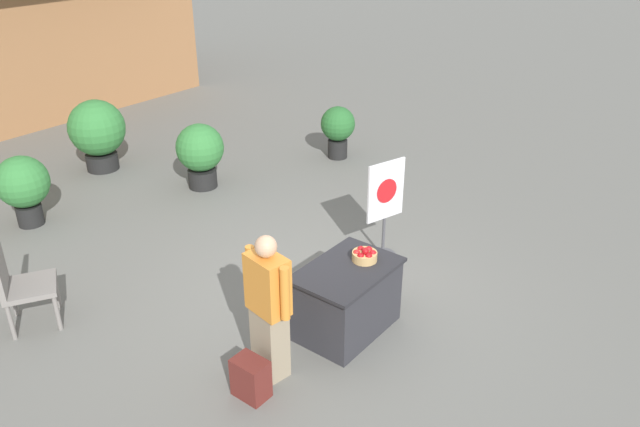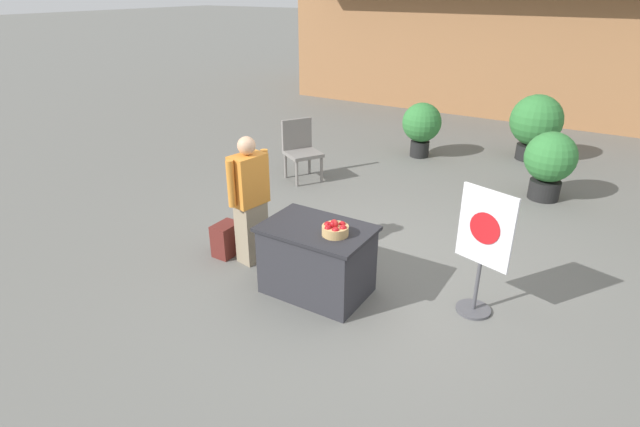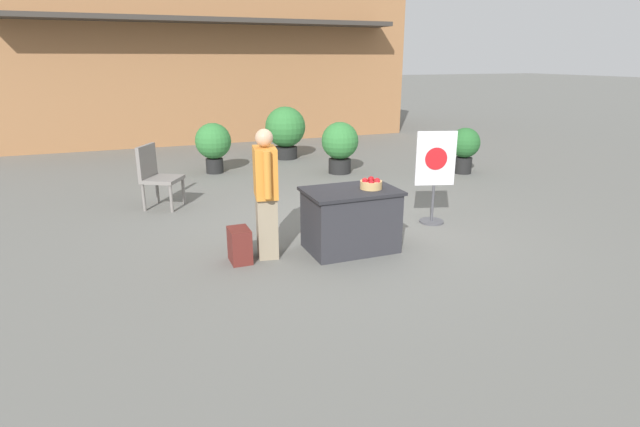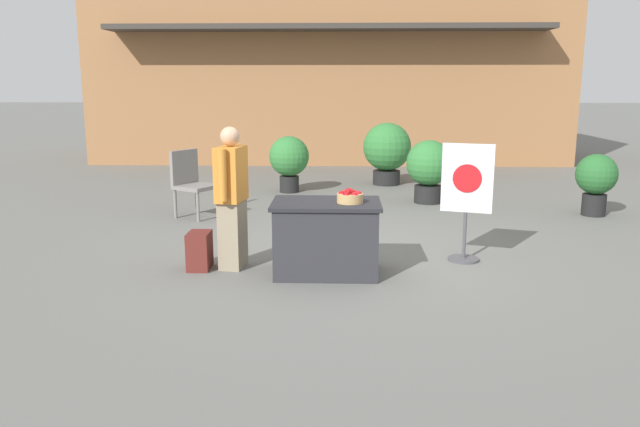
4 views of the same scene
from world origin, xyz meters
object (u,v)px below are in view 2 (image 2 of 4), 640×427
at_px(apple_basket, 335,229).
at_px(potted_plant_far_left, 422,125).
at_px(person_visitor, 250,200).
at_px(poster_board, 483,248).
at_px(display_table, 317,260).
at_px(potted_plant_far_right, 536,123).
at_px(potted_plant_near_right, 550,161).
at_px(patio_chair, 300,147).
at_px(backpack, 226,239).

xyz_separation_m(apple_basket, potted_plant_far_left, (-1.08, 5.21, -0.22)).
distance_m(person_visitor, poster_board, 2.68).
distance_m(apple_basket, poster_board, 1.48).
relative_size(apple_basket, poster_board, 0.20).
height_order(apple_basket, poster_board, poster_board).
xyz_separation_m(display_table, potted_plant_far_right, (1.09, 6.14, 0.32)).
distance_m(apple_basket, potted_plant_near_right, 4.45).
height_order(apple_basket, patio_chair, patio_chair).
bearing_deg(patio_chair, poster_board, -1.44).
relative_size(apple_basket, potted_plant_near_right, 0.25).
bearing_deg(display_table, potted_plant_far_right, 79.97).
relative_size(backpack, poster_board, 0.31).
distance_m(display_table, poster_board, 1.73).
distance_m(display_table, potted_plant_far_left, 5.23).
bearing_deg(potted_plant_far_right, backpack, -112.52).
bearing_deg(person_visitor, potted_plant_far_right, 79.89).
bearing_deg(potted_plant_far_right, patio_chair, -134.95).
bearing_deg(potted_plant_far_right, potted_plant_far_left, -152.88).
height_order(person_visitor, potted_plant_near_right, person_visitor).
distance_m(poster_board, potted_plant_near_right, 3.62).
xyz_separation_m(patio_chair, potted_plant_near_right, (3.83, 1.27, 0.05)).
bearing_deg(potted_plant_far_right, potted_plant_near_right, -73.59).
bearing_deg(potted_plant_far_left, poster_board, -62.20).
bearing_deg(apple_basket, person_visitor, 170.06).
xyz_separation_m(apple_basket, patio_chair, (-2.41, 2.94, -0.29)).
bearing_deg(display_table, person_visitor, 170.39).
bearing_deg(backpack, poster_board, 8.33).
bearing_deg(display_table, apple_basket, -11.32).
height_order(apple_basket, backpack, apple_basket).
height_order(display_table, poster_board, poster_board).
bearing_deg(display_table, potted_plant_far_left, 99.15).
height_order(person_visitor, patio_chair, person_visitor).
relative_size(backpack, potted_plant_far_left, 0.39).
xyz_separation_m(person_visitor, potted_plant_far_right, (2.14, 5.96, -0.08)).
xyz_separation_m(backpack, patio_chair, (-0.74, 2.79, 0.37)).
xyz_separation_m(poster_board, potted_plant_far_left, (-2.43, 4.61, -0.11)).
height_order(patio_chair, potted_plant_near_right, potted_plant_near_right).
bearing_deg(patio_chair, potted_plant_far_right, 75.56).
bearing_deg(potted_plant_near_right, patio_chair, -161.59).
relative_size(apple_basket, backpack, 0.66).
relative_size(apple_basket, person_visitor, 0.17).
relative_size(person_visitor, patio_chair, 1.53).
relative_size(backpack, potted_plant_far_right, 0.33).
bearing_deg(backpack, apple_basket, -5.36).
relative_size(display_table, potted_plant_far_left, 1.09).
xyz_separation_m(display_table, patio_chair, (-2.16, 2.89, 0.18)).
distance_m(person_visitor, potted_plant_near_right, 4.83).
xyz_separation_m(person_visitor, patio_chair, (-1.11, 2.71, -0.23)).
bearing_deg(patio_chair, potted_plant_near_right, 48.93).
distance_m(poster_board, potted_plant_far_left, 5.21).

